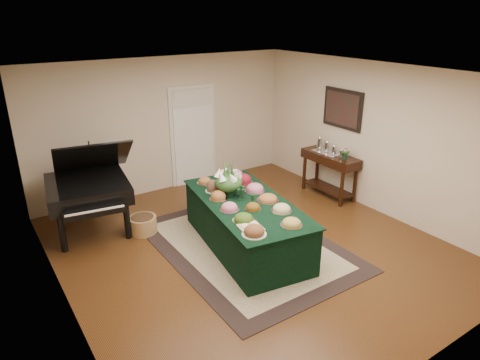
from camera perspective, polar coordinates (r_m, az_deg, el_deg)
ground at (r=6.89m, az=1.41°, el=-8.92°), size 6.00×6.00×0.00m
area_rug at (r=6.93m, az=0.78°, el=-8.67°), size 2.47×3.46×0.01m
kitchen_doorway at (r=9.13m, az=-6.25°, el=5.75°), size 1.05×0.07×2.10m
buffet_table at (r=6.73m, az=0.79°, el=-5.89°), size 1.56×2.67×0.78m
food_platters at (r=6.58m, az=0.57°, el=-2.36°), size 1.28×2.29×0.15m
cutting_board at (r=5.79m, az=1.34°, el=-6.04°), size 0.34×0.34×0.10m
green_goblets at (r=6.58m, az=0.58°, el=-1.99°), size 0.19×0.41×0.18m
floral_centerpiece at (r=6.71m, az=-1.54°, el=0.11°), size 0.45×0.45×0.45m
grand_piano at (r=7.47m, az=-19.56°, el=-0.98°), size 1.57×1.70×1.60m
wicker_basket at (r=7.42m, az=-12.81°, el=-5.85°), size 0.46×0.46×0.29m
mahogany_sideboard at (r=8.67m, az=11.90°, el=2.15°), size 0.45×1.24×0.88m
tea_service at (r=8.62m, az=11.73°, el=4.25°), size 0.34×0.74×0.30m
pink_bouquet at (r=8.32m, az=13.89°, el=3.67°), size 0.17×0.17×0.22m
wall_painting at (r=8.54m, az=13.51°, el=9.21°), size 0.05×0.95×0.75m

